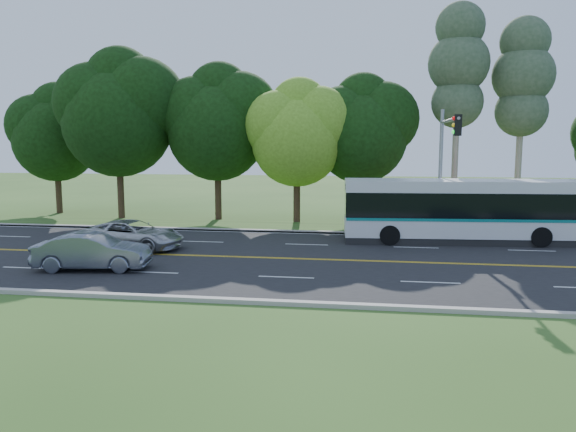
# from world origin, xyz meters

# --- Properties ---
(ground) EXTENTS (120.00, 120.00, 0.00)m
(ground) POSITION_xyz_m (0.00, 0.00, 0.00)
(ground) COLOR #2E501A
(ground) RESTS_ON ground
(road) EXTENTS (60.00, 14.00, 0.02)m
(road) POSITION_xyz_m (0.00, 0.00, 0.01)
(road) COLOR black
(road) RESTS_ON ground
(curb_north) EXTENTS (60.00, 0.30, 0.15)m
(curb_north) POSITION_xyz_m (0.00, 7.15, 0.07)
(curb_north) COLOR #A8A298
(curb_north) RESTS_ON ground
(curb_south) EXTENTS (60.00, 0.30, 0.15)m
(curb_south) POSITION_xyz_m (0.00, -7.15, 0.07)
(curb_south) COLOR #A8A298
(curb_south) RESTS_ON ground
(grass_verge) EXTENTS (60.00, 4.00, 0.10)m
(grass_verge) POSITION_xyz_m (0.00, 9.00, 0.05)
(grass_verge) COLOR #2E501A
(grass_verge) RESTS_ON ground
(lane_markings) EXTENTS (57.60, 13.82, 0.00)m
(lane_markings) POSITION_xyz_m (-0.09, 0.00, 0.02)
(lane_markings) COLOR gold
(lane_markings) RESTS_ON road
(tree_row) EXTENTS (44.70, 9.10, 13.84)m
(tree_row) POSITION_xyz_m (-5.15, 12.13, 6.73)
(tree_row) COLOR #332016
(tree_row) RESTS_ON ground
(bougainvillea_hedge) EXTENTS (9.50, 2.25, 1.50)m
(bougainvillea_hedge) POSITION_xyz_m (7.18, 8.15, 0.72)
(bougainvillea_hedge) COLOR maroon
(bougainvillea_hedge) RESTS_ON ground
(traffic_signal) EXTENTS (0.42, 6.10, 7.00)m
(traffic_signal) POSITION_xyz_m (6.49, 5.40, 4.67)
(traffic_signal) COLOR gray
(traffic_signal) RESTS_ON ground
(transit_bus) EXTENTS (12.62, 3.59, 3.26)m
(transit_bus) POSITION_xyz_m (7.58, 5.43, 1.63)
(transit_bus) COLOR silver
(transit_bus) RESTS_ON road
(sedan) EXTENTS (4.82, 2.29, 1.52)m
(sedan) POSITION_xyz_m (-8.60, -3.39, 0.78)
(sedan) COLOR slate
(sedan) RESTS_ON road
(suv) EXTENTS (5.31, 2.93, 1.41)m
(suv) POSITION_xyz_m (-8.85, 1.10, 0.72)
(suv) COLOR #B9BBBD
(suv) RESTS_ON road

